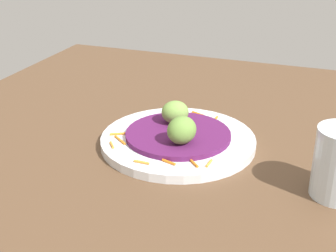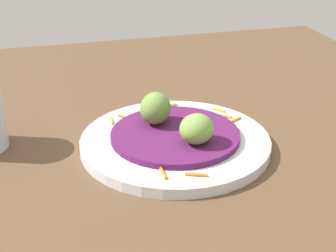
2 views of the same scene
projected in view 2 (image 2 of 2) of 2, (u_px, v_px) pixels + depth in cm
name	position (u px, v px, depth cm)	size (l,w,h in cm)	color
table_surface	(152.00, 154.00, 73.41)	(110.00, 110.00, 2.00)	brown
main_plate	(175.00, 142.00, 72.77)	(27.01, 27.01, 1.51)	silver
cabbage_bed	(175.00, 135.00, 72.25)	(18.34, 18.34, 0.88)	#51194C
carrot_garnish	(178.00, 126.00, 75.31)	(22.62, 19.60, 0.40)	orange
guac_scoop_left	(156.00, 108.00, 73.83)	(4.41, 5.11, 4.67)	olive
guac_scoop_center	(197.00, 129.00, 68.38)	(4.92, 4.53, 4.10)	#759E47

